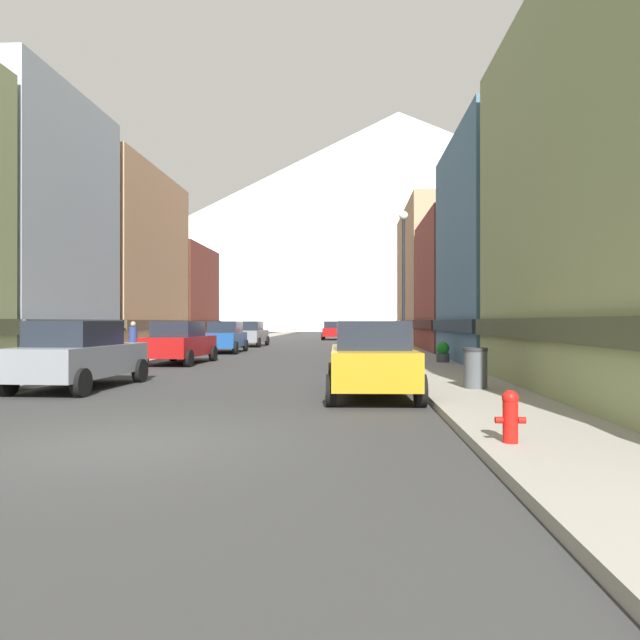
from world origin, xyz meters
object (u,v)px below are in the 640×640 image
Objects in this scene: potted_plant_1 at (443,352)px; pedestrian_1 at (133,341)px; car_left_3 at (250,334)px; fire_hydrant_near at (510,415)px; car_right_0 at (371,359)px; car_right_2 at (360,337)px; car_left_2 at (225,337)px; pedestrian_0 at (400,335)px; trash_bin_right at (475,368)px; streetlamp_right at (404,264)px; car_right_1 at (363,343)px; potted_plant_0 at (75,351)px; car_driving_0 at (333,330)px; car_right_3 at (357,334)px; car_left_0 at (79,355)px; car_left_1 at (180,342)px.

potted_plant_1 is 13.36m from pedestrian_1.
car_left_3 reaches higher than fire_hydrant_near.
car_right_0 is 0.99× the size of car_right_2.
car_left_2 and car_right_2 have the same top height.
pedestrian_0 reaches higher than car_right_0.
pedestrian_0 is at bearing 36.76° from pedestrian_1.
streetlamp_right is at bearing 97.14° from trash_bin_right.
potted_plant_0 is at bearing -171.14° from car_right_1.
car_driving_0 is at bearing 75.97° from potted_plant_0.
car_left_3 is 5.51× the size of potted_plant_1.
car_right_2 is at bearing 89.97° from car_right_1.
car_right_3 is 1.02× the size of car_driving_0.
car_right_1 is 4.53× the size of trash_bin_right.
pedestrian_1 is at bearing -147.90° from car_right_2.
car_right_0 is 1.00× the size of car_right_1.
car_left_0 is 1.01× the size of car_left_3.
pedestrian_0 is 1.08× the size of pedestrian_1.
potted_plant_1 is at bearing -79.49° from car_right_3.
car_right_0 is at bearing -86.99° from car_driving_0.
car_right_2 is at bearing 111.91° from potted_plant_1.
pedestrian_0 is at bearing -77.69° from car_driving_0.
car_left_0 and car_left_2 have the same top height.
car_driving_0 is 32.74m from potted_plant_1.
trash_bin_right is at bearing -83.43° from car_driving_0.
car_left_3 is at bearing 90.00° from car_left_1.
trash_bin_right is (2.55, -16.93, -0.26)m from car_right_2.
potted_plant_0 is 14.16m from potted_plant_1.
car_right_3 and car_driving_0 have the same top height.
car_right_2 and car_driving_0 have the same top height.
trash_bin_right is at bearing -82.86° from streetlamp_right.
potted_plant_0 is at bearing -106.05° from car_left_2.
car_right_3 is 18.58m from pedestrian_1.
car_left_3 is 2.56× the size of pedestrian_0.
trash_bin_right is 19.96m from pedestrian_0.
car_right_1 is 1.01× the size of car_driving_0.
car_left_1 and car_driving_0 have the same top height.
streetlamp_right is at bearing -83.57° from car_driving_0.
car_left_2 and car_left_3 have the same top height.
potted_plant_0 reaches higher than fire_hydrant_near.
potted_plant_0 is 12.84m from streetlamp_right.
car_left_1 reaches higher than trash_bin_right.
car_left_2 is 2.74× the size of pedestrian_1.
potted_plant_1 is (10.80, 8.40, -0.35)m from car_left_0.
car_right_1 is at bearing 160.65° from streetlamp_right.
pedestrian_1 reaches higher than fire_hydrant_near.
car_right_2 is at bearing 44.58° from car_left_1.
car_right_1 reaches higher than potted_plant_0.
potted_plant_0 is at bearing -174.73° from streetlamp_right.
car_right_3 reaches higher than potted_plant_0.
streetlamp_right reaches higher than car_left_2.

